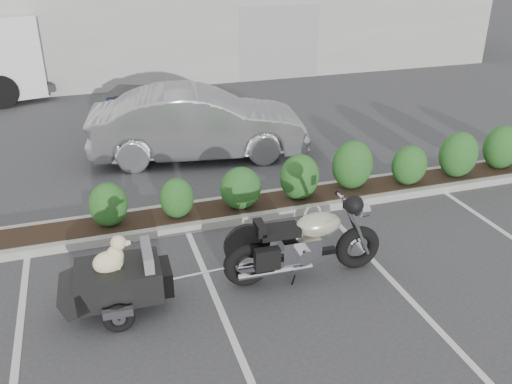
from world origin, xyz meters
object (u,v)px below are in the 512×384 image
object	(u,v)px
pet_trailer	(117,279)
sedan	(198,123)
dumpster	(145,111)
motorcycle	(304,244)

from	to	relation	value
pet_trailer	sedan	world-z (taller)	sedan
sedan	dumpster	size ratio (longest dim) A/B	2.44
motorcycle	dumpster	distance (m)	7.80
motorcycle	pet_trailer	world-z (taller)	motorcycle
motorcycle	dumpster	size ratio (longest dim) A/B	1.24
motorcycle	dumpster	world-z (taller)	motorcycle
pet_trailer	sedan	size ratio (longest dim) A/B	0.41
sedan	dumpster	world-z (taller)	sedan
pet_trailer	dumpster	world-z (taller)	pet_trailer
motorcycle	sedan	xyz separation A→B (m)	(-0.43, 5.48, 0.24)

